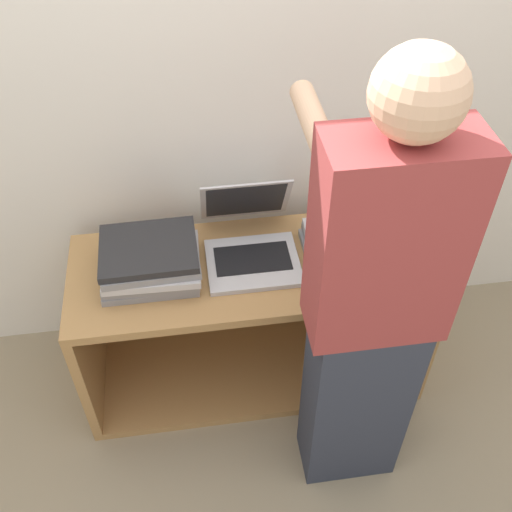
# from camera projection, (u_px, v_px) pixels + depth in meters

# --- Properties ---
(ground_plane) EXTENTS (12.00, 12.00, 0.00)m
(ground_plane) POSITION_uv_depth(u_px,v_px,m) (262.00, 419.00, 2.49)
(ground_plane) COLOR gray
(wall_back) EXTENTS (8.00, 0.05, 2.40)m
(wall_back) POSITION_uv_depth(u_px,v_px,m) (238.00, 81.00, 2.10)
(wall_back) COLOR silver
(wall_back) RESTS_ON ground_plane
(cart) EXTENTS (1.37, 0.52, 0.65)m
(cart) POSITION_uv_depth(u_px,v_px,m) (251.00, 309.00, 2.49)
(cart) COLOR #A87A47
(cart) RESTS_ON ground_plane
(laptop_open) EXTENTS (0.34, 0.41, 0.27)m
(laptop_open) POSITION_uv_depth(u_px,v_px,m) (250.00, 242.00, 2.23)
(laptop_open) COLOR #B7B7BC
(laptop_open) RESTS_ON cart
(laptop_stack_left) EXTENTS (0.36, 0.30, 0.14)m
(laptop_stack_left) POSITION_uv_depth(u_px,v_px,m) (150.00, 261.00, 2.14)
(laptop_stack_left) COLOR gray
(laptop_stack_left) RESTS_ON cart
(laptop_stack_right) EXTENTS (0.35, 0.30, 0.08)m
(laptop_stack_right) POSITION_uv_depth(u_px,v_px,m) (352.00, 246.00, 2.23)
(laptop_stack_right) COLOR gray
(laptop_stack_right) RESTS_ON cart
(person) EXTENTS (0.40, 0.53, 1.69)m
(person) POSITION_uv_depth(u_px,v_px,m) (372.00, 313.00, 1.79)
(person) COLOR #2D3342
(person) RESTS_ON ground_plane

